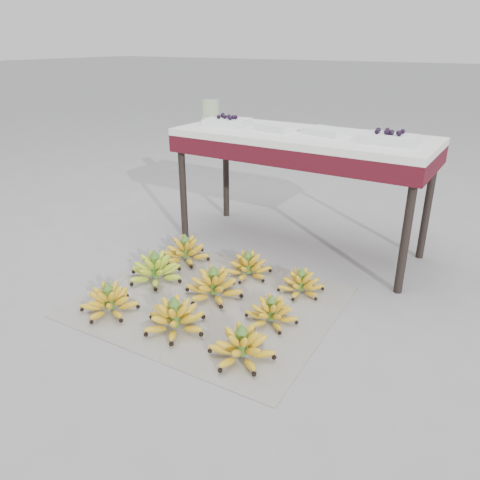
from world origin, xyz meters
The scene contains 17 objects.
ground centered at (0.00, 0.00, 0.00)m, with size 60.00×60.00×0.00m, color gray.
newspaper_mat centered at (-0.03, 0.06, 0.00)m, with size 1.25×1.05×0.01m, color silver.
bunch_front_left centered at (-0.39, -0.29, 0.06)m, with size 0.32×0.32×0.17m.
bunch_front_center centered at (-0.01, -0.24, 0.07)m, with size 0.39×0.39×0.18m.
bunch_front_right centered at (0.36, -0.25, 0.06)m, with size 0.34×0.34×0.17m.
bunch_mid_left centered at (-0.42, 0.09, 0.07)m, with size 0.31×0.31×0.19m.
bunch_mid_center centered at (-0.04, 0.11, 0.07)m, with size 0.33×0.33×0.18m.
bunch_mid_right centered at (0.33, 0.05, 0.06)m, with size 0.28×0.28×0.15m.
bunch_back_left centered at (-0.43, 0.38, 0.07)m, with size 0.36×0.36×0.18m.
bunch_back_center centered at (-0.01, 0.41, 0.06)m, with size 0.35×0.35×0.16m.
bunch_back_right centered at (0.33, 0.39, 0.06)m, with size 0.28×0.28×0.15m.
vendor_table centered at (0.05, 0.94, 0.66)m, with size 1.54×0.62×0.74m.
tray_far_left centered at (-0.47, 0.91, 0.76)m, with size 0.31×0.24×0.07m.
tray_left centered at (-0.12, 0.93, 0.76)m, with size 0.26×0.21×0.04m.
tray_right centered at (0.19, 0.96, 0.76)m, with size 0.26×0.21×0.04m.
tray_far_right centered at (0.57, 0.90, 0.77)m, with size 0.28×0.21×0.07m.
glass_jar centered at (-0.64, 0.96, 0.81)m, with size 0.11×0.11×0.14m, color beige.
Camera 1 is at (1.21, -1.64, 1.25)m, focal length 35.00 mm.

